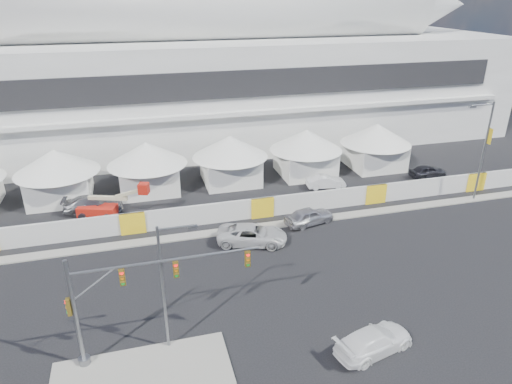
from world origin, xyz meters
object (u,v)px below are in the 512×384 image
object	(u,v)px
sedan_silver	(309,216)
lot_car_b	(428,171)
lot_car_a	(326,182)
streetlight_curb	(483,145)
streetlight_median	(166,280)
boom_lift	(104,207)
traffic_mast	(119,300)
pickup_curb	(252,235)
lot_car_c	(93,204)
pickup_near	(374,341)

from	to	relation	value
sedan_silver	lot_car_b	world-z (taller)	sedan_silver
lot_car_a	streetlight_curb	world-z (taller)	streetlight_curb
streetlight_median	boom_lift	size ratio (longest dim) A/B	1.12
traffic_mast	streetlight_curb	world-z (taller)	streetlight_curb
lot_car_b	boom_lift	world-z (taller)	boom_lift
lot_car_b	streetlight_curb	size ratio (longest dim) A/B	0.42
lot_car_b	streetlight_median	size ratio (longest dim) A/B	0.52
pickup_curb	lot_car_c	xyz separation A→B (m)	(-13.46, 10.02, -0.02)
sedan_silver	pickup_curb	size ratio (longest dim) A/B	0.79
lot_car_a	streetlight_curb	bearing A→B (deg)	-110.41
lot_car_c	traffic_mast	size ratio (longest dim) A/B	0.52
lot_car_c	streetlight_median	distance (m)	21.86
lot_car_c	boom_lift	bearing A→B (deg)	-130.92
pickup_near	streetlight_curb	world-z (taller)	streetlight_curb
sedan_silver	boom_lift	world-z (taller)	boom_lift
lot_car_a	lot_car_c	size ratio (longest dim) A/B	0.76
traffic_mast	streetlight_median	distance (m)	2.78
sedan_silver	streetlight_median	bearing A→B (deg)	119.03
pickup_curb	lot_car_b	world-z (taller)	pickup_curb
streetlight_median	streetlight_curb	size ratio (longest dim) A/B	0.80
pickup_near	lot_car_a	bearing A→B (deg)	-30.71
pickup_near	streetlight_curb	xyz separation A→B (m)	(20.58, 16.86, 5.18)
pickup_near	lot_car_c	bearing A→B (deg)	21.28
traffic_mast	lot_car_a	bearing A→B (deg)	43.54
pickup_curb	streetlight_curb	distance (m)	25.01
lot_car_a	streetlight_curb	xyz separation A→B (m)	(13.45, -6.93, 5.24)
pickup_curb	pickup_near	world-z (taller)	pickup_curb
sedan_silver	lot_car_a	distance (m)	8.92
sedan_silver	pickup_curb	xyz separation A→B (m)	(-6.01, -2.03, 0.03)
streetlight_median	streetlight_curb	world-z (taller)	streetlight_curb
lot_car_b	streetlight_curb	distance (m)	8.52
sedan_silver	boom_lift	size ratio (longest dim) A/B	0.65
traffic_mast	streetlight_curb	distance (m)	37.51
streetlight_median	streetlight_curb	bearing A→B (deg)	22.40
pickup_near	streetlight_curb	distance (m)	27.11
lot_car_a	traffic_mast	bearing A→B (deg)	140.38
sedan_silver	lot_car_a	xyz separation A→B (m)	(4.89, 7.46, -0.10)
traffic_mast	streetlight_median	bearing A→B (deg)	4.27
pickup_curb	traffic_mast	bearing A→B (deg)	154.83
traffic_mast	streetlight_median	world-z (taller)	streetlight_median
sedan_silver	pickup_near	distance (m)	16.48
pickup_curb	boom_lift	distance (m)	15.18
pickup_near	boom_lift	distance (m)	28.20
traffic_mast	streetlight_median	xyz separation A→B (m)	(2.68, 0.20, 0.72)
pickup_curb	lot_car_a	xyz separation A→B (m)	(10.90, 9.49, -0.13)
lot_car_a	boom_lift	xyz separation A→B (m)	(-23.24, -0.65, 0.26)
pickup_curb	streetlight_median	distance (m)	13.94
streetlight_curb	lot_car_a	bearing A→B (deg)	152.74
lot_car_b	boom_lift	size ratio (longest dim) A/B	0.59
pickup_near	streetlight_median	bearing A→B (deg)	59.02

